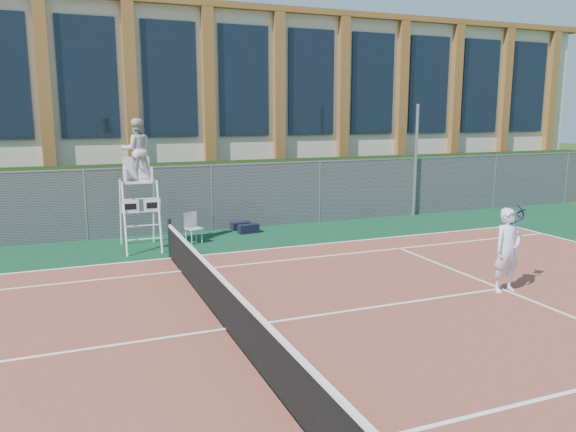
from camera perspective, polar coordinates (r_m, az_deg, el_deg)
name	(u,v)px	position (r m, az deg, el deg)	size (l,w,h in m)	color
ground	(226,330)	(10.55, -6.30, -11.47)	(120.00, 120.00, 0.00)	#233814
apron	(213,312)	(11.45, -7.67, -9.68)	(36.00, 20.00, 0.01)	#0B331F
tennis_court	(226,329)	(10.54, -6.30, -11.37)	(23.77, 10.97, 0.02)	brown
tennis_net	(226,302)	(10.36, -6.36, -8.72)	(0.10, 11.30, 1.10)	black
fence	(151,202)	(18.64, -13.71, 1.41)	(40.00, 0.06, 2.20)	#595E60
hedge	(146,197)	(19.82, -14.22, 1.91)	(40.00, 1.40, 2.20)	black
building	(119,108)	(27.52, -16.82, 10.44)	(45.00, 10.60, 8.22)	beige
steel_pole	(416,161)	(22.16, 12.84, 5.52)	(0.12, 0.12, 4.26)	#9EA0A5
umpire_chair	(137,153)	(16.66, -15.12, 6.17)	(1.07, 1.64, 3.82)	white
plastic_chair	(192,225)	(17.36, -9.72, -0.91)	(0.54, 0.54, 0.93)	silver
sports_bag_near	(249,229)	(18.60, -4.03, -1.30)	(0.68, 0.27, 0.29)	black
sports_bag_far	(241,226)	(19.18, -4.85, -1.00)	(0.64, 0.28, 0.26)	black
tennis_player	(508,250)	(13.22, 21.40, -3.23)	(1.03, 0.69, 1.87)	#D1DAFB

